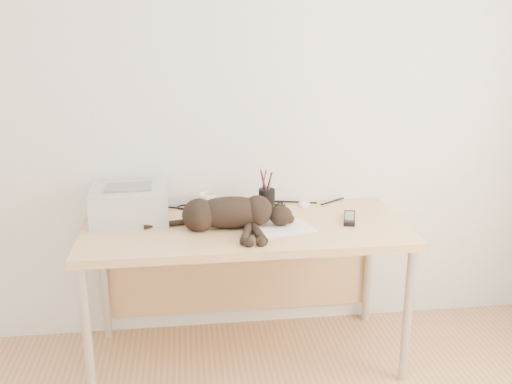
{
  "coord_description": "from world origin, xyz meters",
  "views": [
    {
      "loc": [
        -0.28,
        -1.25,
        1.71
      ],
      "look_at": [
        0.05,
        1.34,
        0.93
      ],
      "focal_mm": 40.0,
      "sensor_mm": 36.0,
      "label": 1
    }
  ],
  "objects": [
    {
      "name": "wall_back",
      "position": [
        0.0,
        1.75,
        1.3
      ],
      "size": [
        3.5,
        0.0,
        3.5
      ],
      "primitive_type": "plane",
      "rotation": [
        1.57,
        0.0,
        0.0
      ],
      "color": "white",
      "rests_on": "floor"
    },
    {
      "name": "desk",
      "position": [
        0.0,
        1.48,
        0.61
      ],
      "size": [
        1.6,
        0.7,
        0.74
      ],
      "color": "#E8B688",
      "rests_on": "floor"
    },
    {
      "name": "printer",
      "position": [
        -0.57,
        1.54,
        0.83
      ],
      "size": [
        0.39,
        0.34,
        0.18
      ],
      "color": "#B7B7BC",
      "rests_on": "desk"
    },
    {
      "name": "papers",
      "position": [
        0.17,
        1.33,
        0.74
      ],
      "size": [
        0.33,
        0.25,
        0.01
      ],
      "color": "white",
      "rests_on": "desk"
    },
    {
      "name": "cat",
      "position": [
        -0.1,
        1.36,
        0.81
      ],
      "size": [
        0.73,
        0.34,
        0.17
      ],
      "rotation": [
        0.0,
        0.0,
        -0.02
      ],
      "color": "black",
      "rests_on": "desk"
    },
    {
      "name": "mug",
      "position": [
        -0.18,
        1.67,
        0.78
      ],
      "size": [
        0.13,
        0.13,
        0.09
      ],
      "primitive_type": "imported",
      "rotation": [
        0.0,
        0.0,
        0.72
      ],
      "color": "white",
      "rests_on": "desk"
    },
    {
      "name": "pen_cup",
      "position": [
        0.14,
        1.6,
        0.8
      ],
      "size": [
        0.09,
        0.09,
        0.22
      ],
      "color": "black",
      "rests_on": "desk"
    },
    {
      "name": "remote_grey",
      "position": [
        -0.08,
        1.64,
        0.75
      ],
      "size": [
        0.09,
        0.19,
        0.02
      ],
      "primitive_type": "cube",
      "rotation": [
        0.0,
        0.0,
        -0.21
      ],
      "color": "slate",
      "rests_on": "desk"
    },
    {
      "name": "remote_black",
      "position": [
        0.53,
        1.4,
        0.75
      ],
      "size": [
        0.11,
        0.21,
        0.02
      ],
      "primitive_type": "cube",
      "rotation": [
        0.0,
        0.0,
        -0.29
      ],
      "color": "black",
      "rests_on": "desk"
    },
    {
      "name": "mouse",
      "position": [
        0.36,
        1.67,
        0.76
      ],
      "size": [
        0.09,
        0.13,
        0.04
      ],
      "primitive_type": "ellipsoid",
      "rotation": [
        0.0,
        0.0,
        -0.22
      ],
      "color": "white",
      "rests_on": "desk"
    },
    {
      "name": "cable_tangle",
      "position": [
        0.0,
        1.7,
        0.75
      ],
      "size": [
        1.36,
        0.09,
        0.01
      ],
      "primitive_type": null,
      "color": "black",
      "rests_on": "desk"
    }
  ]
}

